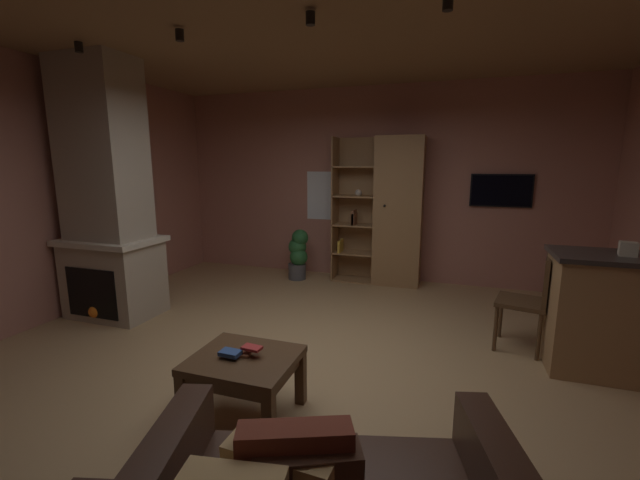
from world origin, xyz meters
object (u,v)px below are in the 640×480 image
Objects in this scene: tissue_box at (628,249)px; table_book_0 at (241,354)px; stone_fireplace at (107,205)px; potted_floor_plant at (298,253)px; bookshelf_cabinet at (393,213)px; dining_chair at (531,297)px; kitchen_bar_counter at (639,318)px; table_book_1 at (230,353)px; wall_mounted_tv at (501,191)px; table_book_2 at (252,348)px; coffee_table at (244,368)px.

table_book_0 is at bearing -151.11° from tissue_box.
stone_fireplace is 3.72× the size of potted_floor_plant.
bookshelf_cabinet reaches higher than dining_chair.
potted_floor_plant is at bearing 153.95° from kitchen_bar_counter.
bookshelf_cabinet is 3.65m from table_book_1.
table_book_0 is 0.16× the size of wall_mounted_tv.
potted_floor_plant is (-3.69, 1.80, -0.11)m from kitchen_bar_counter.
bookshelf_cabinet is 2.69× the size of wall_mounted_tv.
bookshelf_cabinet is 1.54m from potted_floor_plant.
coffee_table is at bearing -151.70° from table_book_2.
dining_chair is at bearing 40.13° from table_book_0.
table_book_2 is at bearing 29.74° from table_book_1.
coffee_table is at bearing -24.68° from table_book_0.
coffee_table is 3.42m from potted_floor_plant.
tissue_box is at bearing -24.22° from dining_chair.
dining_chair is at bearing 40.66° from coffee_table.
wall_mounted_tv is at bearing 8.39° from bookshelf_cabinet.
tissue_box is at bearing 29.35° from table_book_1.
coffee_table is at bearing -139.34° from dining_chair.
kitchen_bar_counter reaches higher than table_book_1.
bookshelf_cabinet is 3.59m from table_book_0.
table_book_1 is at bearing -132.48° from table_book_0.
bookshelf_cabinet is (2.85, 2.28, -0.24)m from stone_fireplace.
table_book_2 is at bearing -151.75° from kitchen_bar_counter.
table_book_2 is (-2.58, -1.45, -0.57)m from tissue_box.
wall_mounted_tv is (1.92, 3.72, 0.93)m from table_book_0.
bookshelf_cabinet reaches higher than table_book_2.
table_book_0 is at bearing -75.00° from potted_floor_plant.
stone_fireplace is 2.84m from coffee_table.
table_book_0 is 4.28m from wall_mounted_tv.
tissue_box is at bearing -43.33° from bookshelf_cabinet.
kitchen_bar_counter is 3.17m from table_book_0.
bookshelf_cabinet is 2.30× the size of dining_chair.
wall_mounted_tv reaches higher than table_book_2.
bookshelf_cabinet is at bearing 136.67° from tissue_box.
bookshelf_cabinet is 2.97m from tissue_box.
potted_floor_plant is 0.97× the size of wall_mounted_tv.
coffee_table is at bearing -150.69° from tissue_box.
tissue_box reaches higher than table_book_1.
kitchen_bar_counter is 2.55m from wall_mounted_tv.
dining_chair reaches higher than table_book_2.
coffee_table is (2.38, -1.24, -0.93)m from stone_fireplace.
stone_fireplace is 4.51m from dining_chair.
potted_floor_plant is at bearing 152.78° from tissue_box.
table_book_2 is (-2.73, -1.47, -0.01)m from kitchen_bar_counter.
table_book_0 is 0.09m from table_book_2.
dining_chair is at bearing -27.81° from potted_floor_plant.
coffee_table is at bearing -151.75° from kitchen_bar_counter.
bookshelf_cabinet reaches higher than wall_mounted_tv.
wall_mounted_tv is at bearing 93.97° from dining_chair.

